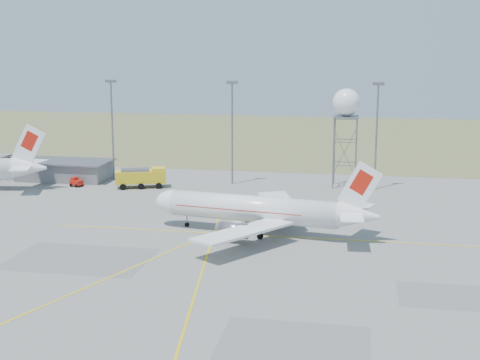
% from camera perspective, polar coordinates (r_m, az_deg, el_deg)
% --- Properties ---
extents(ground, '(400.00, 400.00, 0.00)m').
position_cam_1_polar(ground, '(70.10, -3.23, -11.40)').
color(ground, gray).
rests_on(ground, ground).
extents(grass_strip, '(400.00, 120.00, 0.03)m').
position_cam_1_polar(grass_strip, '(205.13, 6.14, 3.68)').
color(grass_strip, '#5A6537').
rests_on(grass_strip, ground).
extents(building_grey, '(19.00, 10.00, 3.90)m').
position_cam_1_polar(building_grey, '(142.74, -14.74, 0.83)').
color(building_grey, slate).
rests_on(building_grey, ground).
extents(mast_a, '(2.20, 0.50, 20.50)m').
position_cam_1_polar(mast_a, '(139.16, -10.86, 4.94)').
color(mast_a, slate).
rests_on(mast_a, ground).
extents(mast_b, '(2.20, 0.50, 20.50)m').
position_cam_1_polar(mast_b, '(132.13, -0.67, 4.81)').
color(mast_b, slate).
rests_on(mast_b, ground).
extents(mast_c, '(2.20, 0.50, 20.50)m').
position_cam_1_polar(mast_c, '(129.63, 11.59, 4.45)').
color(mast_c, slate).
rests_on(mast_c, ground).
extents(airliner_main, '(34.27, 33.00, 11.68)m').
position_cam_1_polar(airliner_main, '(97.91, 1.46, -2.55)').
color(airliner_main, white).
rests_on(airliner_main, ground).
extents(radar_tower, '(5.30, 5.30, 19.19)m').
position_cam_1_polar(radar_tower, '(131.25, 9.00, 4.06)').
color(radar_tower, slate).
rests_on(radar_tower, ground).
extents(fire_truck, '(10.18, 6.32, 3.86)m').
position_cam_1_polar(fire_truck, '(131.47, -8.35, 0.15)').
color(fire_truck, gold).
rests_on(fire_truck, ground).
extents(baggage_tug, '(2.71, 2.51, 1.80)m').
position_cam_1_polar(baggage_tug, '(135.23, -13.79, -0.25)').
color(baggage_tug, '#B4190C').
rests_on(baggage_tug, ground).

